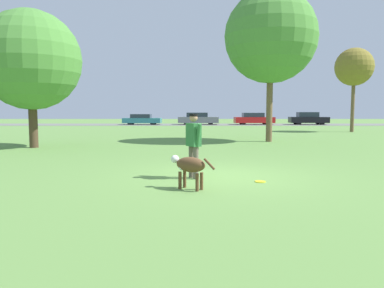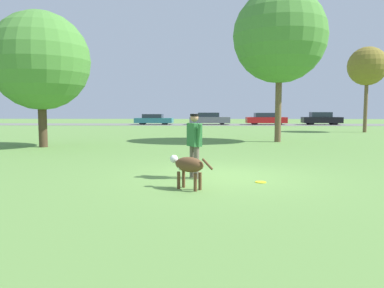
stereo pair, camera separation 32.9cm
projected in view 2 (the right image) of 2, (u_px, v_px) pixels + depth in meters
The scene contains 12 objects.
ground_plane at pixel (220, 177), 9.38m from camera, with size 120.00×120.00×0.00m, color #608C42.
far_road_strip at pixel (210, 125), 42.43m from camera, with size 120.00×6.00×0.01m.
person at pixel (194, 141), 9.06m from camera, with size 0.41×0.60×1.58m.
dog at pixel (188, 166), 7.84m from camera, with size 0.96×0.68×0.70m.
frisbee at pixel (261, 182), 8.61m from camera, with size 0.25×0.25×0.02m.
tree_mid_center at pixel (280, 36), 19.08m from camera, with size 4.77×4.77×7.81m.
tree_far_right at pixel (367, 67), 27.52m from camera, with size 2.82×2.82×6.30m.
tree_near_left at pixel (40, 61), 16.50m from camera, with size 4.32×4.32×5.98m.
parked_car_teal at pixel (154, 119), 42.47m from camera, with size 4.34×1.89×1.20m.
parked_car_grey at pixel (210, 119), 42.49m from camera, with size 4.63×2.05×1.36m.
parked_car_red at pixel (266, 119), 42.29m from camera, with size 4.52×1.95×1.35m.
parked_car_black at pixel (321, 119), 41.89m from camera, with size 4.34×2.02×1.42m.
Camera 2 is at (-0.36, -9.29, 1.67)m, focal length 35.00 mm.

